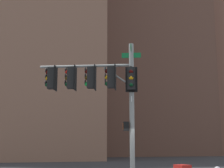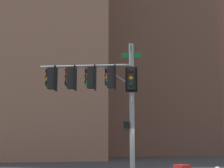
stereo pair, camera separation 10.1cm
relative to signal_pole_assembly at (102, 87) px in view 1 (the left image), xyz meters
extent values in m
cylinder|color=gray|center=(-1.31, 0.39, -1.20)|extent=(0.22, 0.22, 6.44)
cylinder|color=gray|center=(0.74, -0.29, 1.00)|extent=(4.13, 1.48, 0.12)
cylinder|color=gray|center=(-0.57, 0.15, 0.55)|extent=(1.01, 0.41, 0.75)
cube|color=#0F6B33|center=(-1.31, 0.39, 1.77)|extent=(0.33, 0.91, 0.24)
cube|color=#0F6B33|center=(-1.31, 0.39, 1.47)|extent=(0.86, 0.31, 0.24)
cube|color=white|center=(-1.31, 0.39, -0.60)|extent=(0.17, 0.44, 0.24)
cube|color=black|center=(-0.42, 0.09, 0.44)|extent=(0.43, 0.43, 1.00)
cube|color=black|center=(-0.60, 0.16, 0.44)|extent=(0.21, 0.53, 1.16)
sphere|color=#470A07|center=(-0.22, 0.03, 0.74)|extent=(0.20, 0.20, 0.20)
cylinder|color=black|center=(-0.16, 0.01, 0.83)|extent=(0.11, 0.23, 0.23)
sphere|color=#F29E0C|center=(-0.22, 0.03, 0.44)|extent=(0.20, 0.20, 0.20)
cylinder|color=black|center=(-0.16, 0.01, 0.53)|extent=(0.11, 0.23, 0.23)
sphere|color=#0A3819|center=(-0.22, 0.03, 0.14)|extent=(0.20, 0.20, 0.20)
cylinder|color=black|center=(-0.16, 0.01, 0.23)|extent=(0.11, 0.23, 0.23)
cube|color=black|center=(0.47, -0.20, 0.44)|extent=(0.43, 0.43, 1.00)
cube|color=black|center=(0.29, -0.14, 0.44)|extent=(0.21, 0.53, 1.16)
sphere|color=#470A07|center=(0.67, -0.27, 0.74)|extent=(0.20, 0.20, 0.20)
cylinder|color=black|center=(0.73, -0.29, 0.83)|extent=(0.11, 0.23, 0.23)
sphere|color=#4C330A|center=(0.67, -0.27, 0.44)|extent=(0.20, 0.20, 0.20)
cylinder|color=black|center=(0.73, -0.29, 0.53)|extent=(0.11, 0.23, 0.23)
sphere|color=green|center=(0.67, -0.27, 0.14)|extent=(0.20, 0.20, 0.20)
cylinder|color=black|center=(0.73, -0.29, 0.23)|extent=(0.11, 0.23, 0.23)
cube|color=black|center=(1.36, -0.50, 0.44)|extent=(0.43, 0.43, 1.00)
cube|color=black|center=(1.18, -0.44, 0.44)|extent=(0.21, 0.53, 1.16)
sphere|color=red|center=(1.56, -0.57, 0.74)|extent=(0.20, 0.20, 0.20)
cylinder|color=black|center=(1.62, -0.59, 0.83)|extent=(0.11, 0.23, 0.23)
sphere|color=#4C330A|center=(1.56, -0.57, 0.44)|extent=(0.20, 0.20, 0.20)
cylinder|color=black|center=(1.62, -0.59, 0.53)|extent=(0.11, 0.23, 0.23)
sphere|color=#0A3819|center=(1.56, -0.57, 0.14)|extent=(0.20, 0.20, 0.20)
cylinder|color=black|center=(1.62, -0.59, 0.23)|extent=(0.11, 0.23, 0.23)
cube|color=black|center=(2.25, -0.80, 0.44)|extent=(0.43, 0.43, 1.00)
cube|color=black|center=(2.07, -0.74, 0.44)|extent=(0.21, 0.53, 1.16)
sphere|color=#470A07|center=(2.44, -0.86, 0.74)|extent=(0.20, 0.20, 0.20)
cylinder|color=black|center=(2.51, -0.88, 0.83)|extent=(0.11, 0.23, 0.23)
sphere|color=#F29E0C|center=(2.44, -0.86, 0.44)|extent=(0.20, 0.20, 0.20)
cylinder|color=black|center=(2.51, -0.88, 0.53)|extent=(0.11, 0.23, 0.23)
sphere|color=#0A3819|center=(2.44, -0.86, 0.14)|extent=(0.20, 0.20, 0.20)
cylinder|color=black|center=(2.51, -0.88, 0.23)|extent=(0.11, 0.23, 0.23)
cube|color=black|center=(-1.21, 0.69, 0.30)|extent=(0.43, 0.43, 1.00)
cube|color=black|center=(-1.27, 0.51, 0.30)|extent=(0.53, 0.21, 1.16)
sphere|color=#470A07|center=(-1.14, 0.88, 0.60)|extent=(0.20, 0.20, 0.20)
cylinder|color=black|center=(-1.12, 0.94, 0.69)|extent=(0.23, 0.11, 0.23)
sphere|color=#F29E0C|center=(-1.14, 0.88, 0.30)|extent=(0.20, 0.20, 0.20)
cylinder|color=black|center=(-1.12, 0.94, 0.39)|extent=(0.23, 0.11, 0.23)
sphere|color=#0A3819|center=(-1.14, 0.88, 0.00)|extent=(0.20, 0.20, 0.20)
cylinder|color=black|center=(-1.12, 0.94, 0.09)|extent=(0.23, 0.11, 0.23)
cube|color=black|center=(-1.06, 0.31, -1.81)|extent=(0.35, 0.42, 0.40)
cube|color=#EA5914|center=(-0.93, 0.27, -1.81)|extent=(0.10, 0.25, 0.28)
cube|color=brown|center=(-14.18, -42.68, 16.57)|extent=(23.92, 19.23, 41.97)
cube|color=brown|center=(-19.40, -43.89, 14.39)|extent=(23.25, 18.06, 37.61)
camera|label=1|loc=(2.95, 14.62, -2.62)|focal=52.92mm
camera|label=2|loc=(2.85, 14.64, -2.62)|focal=52.92mm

